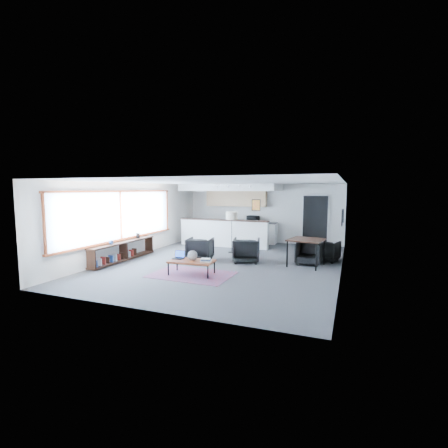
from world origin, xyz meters
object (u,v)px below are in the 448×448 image
at_px(floor_lamp, 232,217).
at_px(microwave, 253,218).
at_px(armchair_left, 200,248).
at_px(armchair_right, 246,249).
at_px(coffee_table, 192,261).
at_px(ceramic_pot, 192,255).
at_px(laptop, 179,256).
at_px(dining_table, 306,241).
at_px(book_stack, 206,260).
at_px(dining_chair_far, 327,251).
at_px(dining_chair_near, 309,254).

xyz_separation_m(floor_lamp, microwave, (0.08, 2.50, -0.24)).
distance_m(armchair_left, armchair_right, 1.56).
xyz_separation_m(coffee_table, ceramic_pot, (0.02, 0.01, 0.17)).
bearing_deg(laptop, dining_table, 30.99).
height_order(coffee_table, armchair_left, armchair_left).
xyz_separation_m(laptop, dining_table, (3.26, 2.14, 0.30)).
bearing_deg(book_stack, dining_table, 43.17).
xyz_separation_m(armchair_right, floor_lamp, (-1.01, 1.36, 0.90)).
bearing_deg(dining_chair_far, dining_table, 75.48).
relative_size(laptop, armchair_left, 0.37).
xyz_separation_m(laptop, dining_chair_near, (3.33, 2.39, -0.14)).
xyz_separation_m(armchair_right, dining_chair_near, (1.95, 0.41, -0.10)).
height_order(armchair_right, floor_lamp, floor_lamp).
bearing_deg(coffee_table, armchair_left, 103.36).
bearing_deg(book_stack, dining_chair_far, 47.73).
relative_size(book_stack, dining_chair_far, 0.53).
distance_m(coffee_table, ceramic_pot, 0.17).
bearing_deg(dining_chair_near, book_stack, -129.68).
bearing_deg(floor_lamp, armchair_left, -107.94).
height_order(ceramic_pot, book_stack, ceramic_pot).
distance_m(armchair_right, floor_lamp, 1.92).
height_order(laptop, microwave, microwave).
bearing_deg(dining_chair_far, armchair_left, 34.31).
height_order(coffee_table, dining_chair_far, dining_chair_far).
xyz_separation_m(coffee_table, dining_table, (2.81, 2.24, 0.39)).
xyz_separation_m(dining_table, dining_chair_far, (0.55, 0.99, -0.45)).
bearing_deg(armchair_right, dining_chair_near, 177.93).
bearing_deg(coffee_table, floor_lamp, 85.98).
relative_size(ceramic_pot, dining_chair_near, 0.42).
distance_m(laptop, microwave, 5.88).
bearing_deg(microwave, floor_lamp, -84.39).
bearing_deg(coffee_table, armchair_right, 60.57).
height_order(coffee_table, dining_chair_near, dining_chair_near).
distance_m(ceramic_pot, dining_table, 3.58).
xyz_separation_m(armchair_left, microwave, (0.61, 4.13, 0.68)).
relative_size(armchair_left, floor_lamp, 0.54).
bearing_deg(dining_chair_near, laptop, -139.44).
relative_size(floor_lamp, dining_table, 1.33).
distance_m(dining_chair_near, dining_chair_far, 0.88).
bearing_deg(floor_lamp, microwave, 88.06).
distance_m(floor_lamp, dining_chair_near, 3.26).
relative_size(dining_table, dining_chair_far, 1.81).
bearing_deg(floor_lamp, dining_table, -22.46).
bearing_deg(dining_chair_far, book_stack, 62.19).
bearing_deg(dining_chair_near, dining_chair_far, 61.77).
distance_m(armchair_left, floor_lamp, 1.95).
xyz_separation_m(coffee_table, book_stack, (0.43, 0.01, 0.07)).
bearing_deg(laptop, book_stack, -8.52).
xyz_separation_m(ceramic_pot, dining_table, (2.79, 2.23, 0.23)).
height_order(armchair_right, dining_chair_far, armchair_right).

